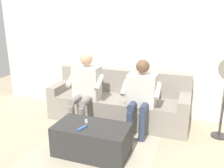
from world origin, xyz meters
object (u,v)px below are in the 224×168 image
coffee_table (92,140)px  remote_gray (86,122)px  person_right_seated (85,86)px  person_left_seated (141,93)px  remote_blue (82,128)px  couch (119,103)px

coffee_table → remote_gray: remote_gray is taller
person_right_seated → remote_gray: (-0.34, 0.71, -0.25)m
coffee_table → person_right_seated: 1.02m
coffee_table → person_left_seated: size_ratio=0.85×
coffee_table → remote_gray: size_ratio=8.19×
remote_gray → remote_blue: 0.19m
couch → remote_blue: (0.08, 1.25, 0.11)m
person_left_seated → remote_blue: (0.53, 0.92, -0.23)m
person_left_seated → person_right_seated: size_ratio=0.96×
person_right_seated → remote_blue: person_right_seated is taller
coffee_table → person_left_seated: bearing=-119.2°
person_right_seated → remote_blue: 1.00m
couch → coffee_table: size_ratio=2.44×
couch → person_right_seated: person_right_seated is taller
coffee_table → remote_blue: 0.25m
couch → person_right_seated: 0.68m
coffee_table → person_right_seated: bearing=-60.0°
person_left_seated → couch: bearing=-36.0°
person_right_seated → coffee_table: bearing=120.0°
remote_gray → remote_blue: bearing=161.2°
remote_blue → remote_gray: bearing=-152.4°
remote_blue → coffee_table: bearing=163.1°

